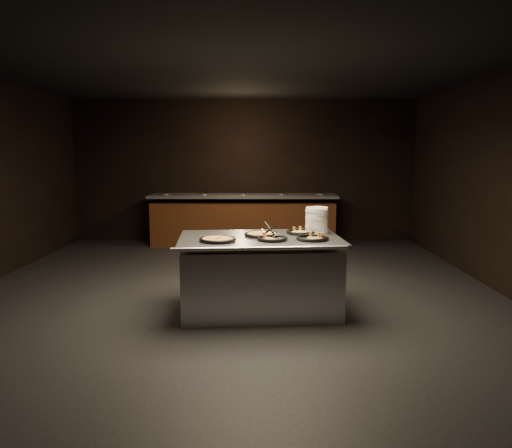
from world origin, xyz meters
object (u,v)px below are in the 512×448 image
object	(u,v)px
pan_veggie_whole	(218,239)
pan_cheese_whole	(262,234)
serving_counter	(260,276)
plate_stack	(317,220)

from	to	relation	value
pan_veggie_whole	pan_cheese_whole	size ratio (longest dim) A/B	0.99
serving_counter	plate_stack	world-z (taller)	plate_stack
serving_counter	plate_stack	size ratio (longest dim) A/B	6.32
pan_cheese_whole	plate_stack	bearing A→B (deg)	19.56
serving_counter	pan_veggie_whole	size ratio (longest dim) A/B	4.77
plate_stack	pan_veggie_whole	bearing A→B (deg)	-153.21
serving_counter	pan_cheese_whole	world-z (taller)	pan_cheese_whole
pan_veggie_whole	pan_cheese_whole	xyz separation A→B (m)	(0.48, 0.34, 0.00)
pan_cheese_whole	serving_counter	bearing A→B (deg)	-104.69
plate_stack	pan_veggie_whole	size ratio (longest dim) A/B	0.75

